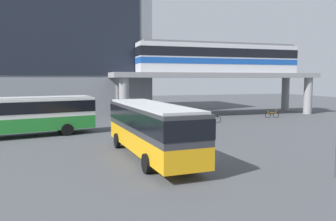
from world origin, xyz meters
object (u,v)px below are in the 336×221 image
bicycle_blue (167,121)px  bicycle_orange (272,115)px  station_building (21,43)px  bus_secondary (24,112)px  train (220,58)px  bus_main (151,125)px  bicycle_black (213,119)px

bicycle_blue → bicycle_orange: (13.98, 1.93, 0.00)m
station_building → bus_secondary: station_building is taller
train → bus_main: size_ratio=1.93×
bus_secondary → bicycle_blue: (13.11, 3.32, -1.63)m
bicycle_black → train: bearing=58.8°
station_building → bicycle_orange: (29.16, -14.00, -9.10)m
bus_secondary → bicycle_black: (18.38, 3.44, -1.63)m
bus_main → bicycle_orange: (19.13, 15.28, -1.63)m
bus_main → bicycle_orange: 24.54m
train → bus_secondary: size_ratio=1.90×
bus_secondary → bicycle_blue: 13.62m
bus_secondary → bicycle_orange: bearing=11.0°
station_building → bicycle_orange: 33.60m
station_building → bicycle_black: 27.41m
bicycle_blue → train: bearing=36.1°
train → bus_secondary: bearing=-155.8°
train → bicycle_blue: size_ratio=12.42×
bus_main → bicycle_blue: size_ratio=6.45×
station_building → bicycle_blue: station_building is taller
bus_secondary → station_building: bearing=96.2°
bus_main → bus_secondary: size_ratio=0.99×
bus_secondary → bicycle_orange: 27.64m
station_building → train: (24.47, -9.17, -2.05)m
station_building → bicycle_black: size_ratio=18.78×
bicycle_black → bus_main: bearing=-127.7°
train → station_building: bearing=159.5°
bicycle_black → bicycle_blue: (-5.27, -0.13, 0.00)m
station_building → train: 26.21m
bus_main → bicycle_black: (10.42, 13.48, -1.63)m
bus_main → bicycle_blue: 14.40m
bus_secondary → bicycle_orange: (27.08, 5.25, -1.63)m
train → bicycle_orange: (4.69, -4.83, -7.05)m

